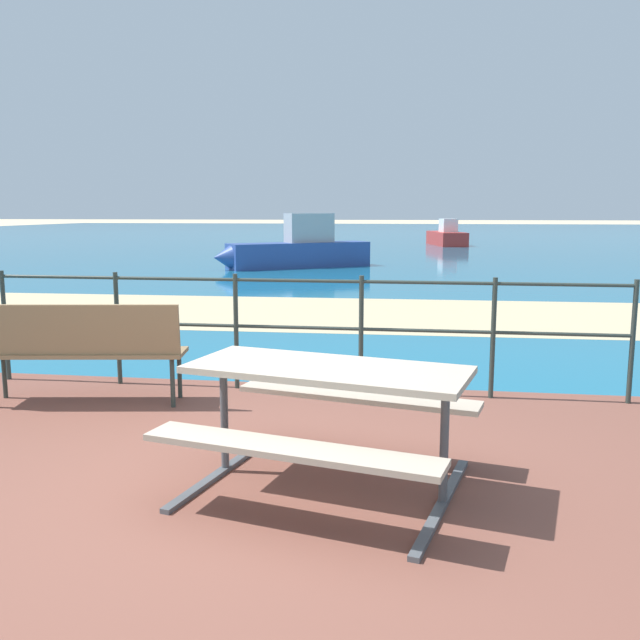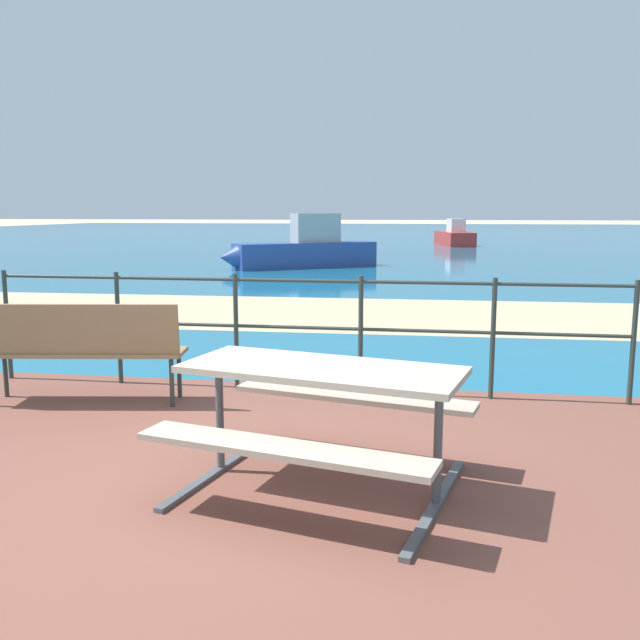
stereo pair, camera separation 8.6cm
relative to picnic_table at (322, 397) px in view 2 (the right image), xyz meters
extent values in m
plane|color=beige|center=(-0.58, -0.15, -0.63)|extent=(240.00, 240.00, 0.00)
cube|color=brown|center=(-0.58, -0.15, -0.60)|extent=(6.40, 5.20, 0.06)
cube|color=#196B8E|center=(-0.58, 39.85, -0.62)|extent=(90.00, 90.00, 0.01)
cube|color=tan|center=(-0.58, 7.42, -0.62)|extent=(54.06, 4.89, 0.01)
cube|color=tan|center=(0.00, 0.00, 0.17)|extent=(1.77, 1.04, 0.04)
cube|color=tan|center=(-0.13, -0.54, -0.14)|extent=(1.67, 0.64, 0.04)
cube|color=tan|center=(0.13, 0.54, -0.14)|extent=(1.67, 0.64, 0.04)
cylinder|color=#4C5156|center=(-0.69, 0.16, -0.20)|extent=(0.06, 0.06, 0.74)
cube|color=#4C5156|center=(-0.69, 0.16, -0.55)|extent=(0.38, 1.35, 0.03)
cylinder|color=#4C5156|center=(0.69, -0.16, -0.20)|extent=(0.06, 0.06, 0.74)
cube|color=#4C5156|center=(0.69, -0.16, -0.55)|extent=(0.38, 1.35, 0.03)
cube|color=#8C704C|center=(-2.35, 1.54, -0.12)|extent=(1.78, 0.66, 0.04)
cube|color=#8C704C|center=(-2.32, 1.36, 0.11)|extent=(1.73, 0.33, 0.43)
cylinder|color=#2D3833|center=(-1.59, 1.81, -0.35)|extent=(0.04, 0.04, 0.45)
cylinder|color=#2D3833|center=(-1.55, 1.51, -0.35)|extent=(0.04, 0.04, 0.45)
cylinder|color=#2D3833|center=(-3.15, 1.57, -0.35)|extent=(0.04, 0.04, 0.45)
cylinder|color=#2D3833|center=(-3.53, 2.21, -0.02)|extent=(0.04, 0.04, 1.09)
cylinder|color=#2D3833|center=(-2.35, 2.21, -0.02)|extent=(0.04, 0.04, 1.09)
cylinder|color=#2D3833|center=(-1.17, 2.21, -0.02)|extent=(0.04, 0.04, 1.09)
cylinder|color=#2D3833|center=(0.01, 2.21, -0.02)|extent=(0.04, 0.04, 1.09)
cylinder|color=#2D3833|center=(1.19, 2.21, -0.02)|extent=(0.04, 0.04, 1.09)
cylinder|color=#2D3833|center=(2.37, 2.21, -0.02)|extent=(0.04, 0.04, 1.09)
cylinder|color=#2D3833|center=(-0.58, 2.21, 0.47)|extent=(5.90, 0.03, 0.03)
cylinder|color=#2D3833|center=(-0.58, 2.21, 0.03)|extent=(5.90, 0.03, 0.03)
cube|color=red|center=(1.82, 30.70, -0.29)|extent=(1.98, 3.91, 0.67)
cube|color=silver|center=(1.88, 30.43, 0.37)|extent=(0.91, 1.21, 0.65)
cone|color=red|center=(1.39, 32.77, -0.29)|extent=(0.69, 0.61, 0.60)
cube|color=#2D478C|center=(-3.11, 16.51, -0.24)|extent=(4.20, 3.31, 0.76)
cube|color=#A5A8AD|center=(-2.84, 16.70, 0.58)|extent=(1.53, 1.33, 0.88)
cone|color=#2D478C|center=(-5.14, 15.12, -0.24)|extent=(0.80, 0.84, 0.68)
camera|label=1|loc=(0.53, -3.90, 1.11)|focal=38.09mm
camera|label=2|loc=(0.61, -3.88, 1.11)|focal=38.09mm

